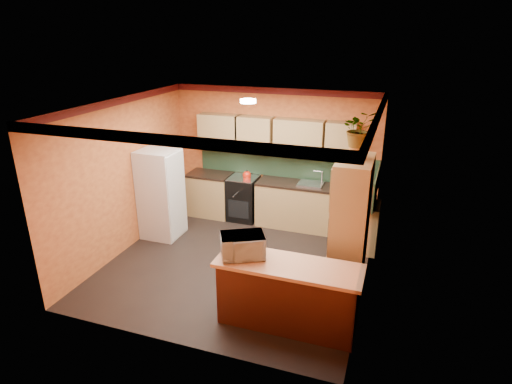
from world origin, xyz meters
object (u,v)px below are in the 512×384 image
stove (243,198)px  microwave (242,246)px  fridge (161,194)px  breakfast_bar (287,297)px  pantry (350,229)px  base_cabinets_back (272,203)px

stove → microwave: size_ratio=1.61×
fridge → breakfast_bar: fridge is taller
stove → fridge: fridge is taller
stove → breakfast_bar: 3.55m
pantry → breakfast_bar: (-0.63, -1.04, -0.61)m
pantry → breakfast_bar: size_ratio=1.17×
base_cabinets_back → microwave: bearing=-80.3°
pantry → base_cabinets_back: bearing=131.2°
pantry → breakfast_bar: bearing=-121.3°
stove → pantry: bearing=-40.3°
base_cabinets_back → fridge: bearing=-146.1°
stove → fridge: 1.75m
breakfast_bar → pantry: bearing=58.7°
pantry → microwave: bearing=-140.5°
pantry → microwave: pantry is taller
fridge → microwave: size_ratio=3.02×
stove → breakfast_bar: bearing=-60.0°
microwave → breakfast_bar: bearing=-28.0°
fridge → stove: bearing=45.7°
breakfast_bar → fridge: bearing=148.1°
breakfast_bar → microwave: size_ratio=3.19×
fridge → microwave: (2.34, -1.85, 0.24)m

